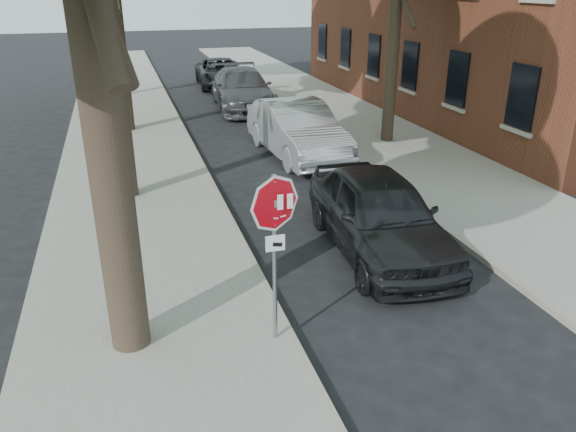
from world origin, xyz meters
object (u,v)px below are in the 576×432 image
car_c (242,89)px  stop_sign (275,228)px  car_a (379,214)px  car_b (297,130)px  car_d (221,73)px

car_c → stop_sign: bearing=-97.0°
stop_sign → car_a: 3.97m
car_c → car_b: bearing=-85.5°
car_a → car_b: (0.45, 6.89, 0.03)m
stop_sign → car_c: 17.24m
car_a → car_b: bearing=89.9°
stop_sign → car_b: size_ratio=0.51×
car_a → car_b: size_ratio=0.93×
car_b → car_c: 7.49m
car_b → stop_sign: bearing=-112.8°
car_a → car_c: car_c is taller
car_c → car_d: car_c is taller
car_a → car_c: 14.38m
car_d → car_a: bearing=-88.1°
stop_sign → car_d: 22.86m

